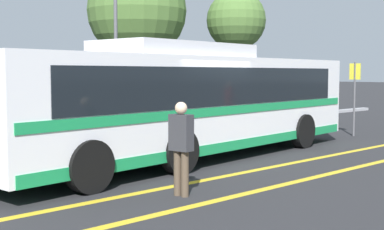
{
  "coord_description": "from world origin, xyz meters",
  "views": [
    {
      "loc": [
        -9.07,
        -9.63,
        2.22
      ],
      "look_at": [
        0.35,
        0.3,
        1.13
      ],
      "focal_mm": 50.0,
      "sensor_mm": 36.0,
      "label": 1
    }
  ],
  "objects": [
    {
      "name": "pedestrian_1",
      "position": [
        -2.68,
        -2.62,
        0.97
      ],
      "size": [
        0.28,
        0.45,
        1.7
      ],
      "rotation": [
        0.0,
        0.0,
        1.71
      ],
      "color": "brown",
      "rests_on": "ground_plane"
    },
    {
      "name": "transit_bus",
      "position": [
        0.33,
        0.3,
        1.5
      ],
      "size": [
        12.29,
        3.63,
        2.95
      ],
      "rotation": [
        0.0,
        0.0,
        -1.47
      ],
      "color": "white",
      "rests_on": "ground_plane"
    },
    {
      "name": "tree_1",
      "position": [
        11.15,
        8.45,
        4.81
      ],
      "size": [
        2.98,
        2.98,
        6.33
      ],
      "color": "#513823",
      "rests_on": "ground_plane"
    },
    {
      "name": "lane_strip_1",
      "position": [
        0.35,
        -3.3,
        0.0
      ],
      "size": [
        31.81,
        0.2,
        0.01
      ],
      "primitive_type": "cube",
      "rotation": [
        0.0,
        0.0,
        1.57
      ],
      "color": "gold",
      "rests_on": "ground_plane"
    },
    {
      "name": "parked_car_2",
      "position": [
        0.5,
        4.47,
        0.75
      ],
      "size": [
        4.3,
        1.98,
        1.46
      ],
      "rotation": [
        0.0,
        0.0,
        1.64
      ],
      "color": "navy",
      "rests_on": "ground_plane"
    },
    {
      "name": "curb_strip",
      "position": [
        0.35,
        6.24,
        0.07
      ],
      "size": [
        39.81,
        0.36,
        0.15
      ],
      "primitive_type": "cube",
      "color": "#99999E",
      "rests_on": "ground_plane"
    },
    {
      "name": "street_lamp",
      "position": [
        2.94,
        7.24,
        4.39
      ],
      "size": [
        0.46,
        0.46,
        6.32
      ],
      "color": "#59595E",
      "rests_on": "ground_plane"
    },
    {
      "name": "ground_plane",
      "position": [
        0.0,
        0.0,
        0.0
      ],
      "size": [
        220.0,
        220.0,
        0.0
      ],
      "primitive_type": "plane",
      "color": "#262628"
    },
    {
      "name": "tree_0",
      "position": [
        7.03,
        11.21,
        5.21
      ],
      "size": [
        4.81,
        4.81,
        7.62
      ],
      "color": "#513823",
      "rests_on": "ground_plane"
    },
    {
      "name": "lane_strip_0",
      "position": [
        0.35,
        -1.9,
        0.0
      ],
      "size": [
        31.81,
        0.2,
        0.01
      ],
      "primitive_type": "cube",
      "rotation": [
        0.0,
        0.0,
        1.57
      ],
      "color": "gold",
      "rests_on": "ground_plane"
    },
    {
      "name": "bus_stop_sign",
      "position": [
        7.87,
        -0.02,
        1.63
      ],
      "size": [
        0.07,
        0.4,
        2.59
      ],
      "rotation": [
        0.0,
        0.0,
        -1.47
      ],
      "color": "#59595E",
      "rests_on": "ground_plane"
    }
  ]
}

